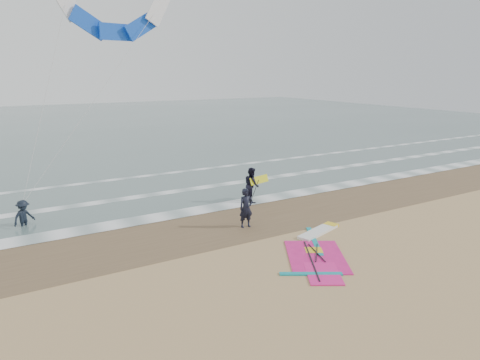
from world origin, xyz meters
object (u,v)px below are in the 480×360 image
person_wading (23,210)px  windsurf_rig (318,249)px  surf_kite (115,18)px  person_walking (252,185)px  person_standing (246,208)px

person_wading → windsurf_rig: bearing=-74.0°
person_wading → surf_kite: (5.37, 2.86, 8.50)m
windsurf_rig → surf_kite: 15.27m
person_walking → person_standing: bearing=157.7°
person_walking → windsurf_rig: bearing=-176.3°
windsurf_rig → person_standing: bearing=107.3°
windsurf_rig → person_wading: size_ratio=3.23×
surf_kite → person_standing: bearing=-68.7°
windsurf_rig → surf_kite: (-4.17, 11.42, 9.24)m
person_standing → surf_kite: size_ratio=0.18×
person_walking → person_wading: person_walking is taller
windsurf_rig → person_walking: bearing=80.6°
person_standing → person_walking: bearing=59.7°
surf_kite → person_walking: bearing=-42.2°
surf_kite → windsurf_rig: bearing=-70.0°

